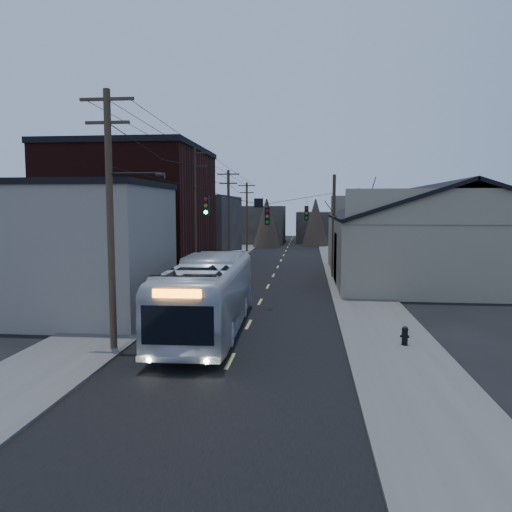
# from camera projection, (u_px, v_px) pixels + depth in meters

# --- Properties ---
(ground) EXTENTS (160.00, 160.00, 0.00)m
(ground) POSITION_uv_depth(u_px,v_px,m) (221.00, 379.00, 17.06)
(ground) COLOR black
(ground) RESTS_ON ground
(road_surface) EXTENTS (9.00, 110.00, 0.02)m
(road_surface) POSITION_uv_depth(u_px,v_px,m) (276.00, 270.00, 46.76)
(road_surface) COLOR black
(road_surface) RESTS_ON ground
(sidewalk_left) EXTENTS (4.00, 110.00, 0.12)m
(sidewalk_left) POSITION_uv_depth(u_px,v_px,m) (208.00, 268.00, 47.42)
(sidewalk_left) COLOR #474744
(sidewalk_left) RESTS_ON ground
(sidewalk_right) EXTENTS (4.00, 110.00, 0.12)m
(sidewalk_right) POSITION_uv_depth(u_px,v_px,m) (347.00, 270.00, 46.08)
(sidewalk_right) COLOR #474744
(sidewalk_right) RESTS_ON ground
(building_clapboard) EXTENTS (8.00, 8.00, 7.00)m
(building_clapboard) POSITION_uv_depth(u_px,v_px,m) (83.00, 252.00, 26.56)
(building_clapboard) COLOR gray
(building_clapboard) RESTS_ON ground
(building_brick) EXTENTS (10.00, 12.00, 10.00)m
(building_brick) POSITION_uv_depth(u_px,v_px,m) (135.00, 219.00, 37.40)
(building_brick) COLOR black
(building_brick) RESTS_ON ground
(building_left_far) EXTENTS (9.00, 14.00, 7.00)m
(building_left_far) POSITION_uv_depth(u_px,v_px,m) (191.00, 229.00, 53.33)
(building_left_far) COLOR #2D2824
(building_left_far) RESTS_ON ground
(warehouse) EXTENTS (16.16, 20.60, 7.73)m
(warehouse) POSITION_uv_depth(u_px,v_px,m) (433.00, 246.00, 40.20)
(warehouse) COLOR gray
(warehouse) RESTS_ON ground
(building_far_left) EXTENTS (10.00, 12.00, 6.00)m
(building_far_left) POSITION_uv_depth(u_px,v_px,m) (253.00, 224.00, 81.72)
(building_far_left) COLOR #2D2824
(building_far_left) RESTS_ON ground
(building_far_right) EXTENTS (12.00, 14.00, 5.00)m
(building_far_right) POSITION_uv_depth(u_px,v_px,m) (332.00, 227.00, 85.38)
(building_far_right) COLOR #2D2824
(building_far_right) RESTS_ON ground
(bare_tree) EXTENTS (0.40, 0.40, 7.20)m
(bare_tree) POSITION_uv_depth(u_px,v_px,m) (358.00, 239.00, 35.83)
(bare_tree) COLOR black
(bare_tree) RESTS_ON ground
(utility_lines) EXTENTS (11.24, 45.28, 10.50)m
(utility_lines) POSITION_uv_depth(u_px,v_px,m) (234.00, 218.00, 40.79)
(utility_lines) COLOR #382B1E
(utility_lines) RESTS_ON ground
(bus) EXTENTS (3.29, 12.68, 3.51)m
(bus) POSITION_uv_depth(u_px,v_px,m) (208.00, 295.00, 23.38)
(bus) COLOR silver
(bus) RESTS_ON ground
(parked_car) EXTENTS (1.55, 4.16, 1.36)m
(parked_car) POSITION_uv_depth(u_px,v_px,m) (238.00, 257.00, 51.54)
(parked_car) COLOR #B4B8BC
(parked_car) RESTS_ON ground
(fire_hydrant) EXTENTS (0.39, 0.27, 0.80)m
(fire_hydrant) POSITION_uv_depth(u_px,v_px,m) (405.00, 335.00, 20.86)
(fire_hydrant) COLOR black
(fire_hydrant) RESTS_ON sidewalk_right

